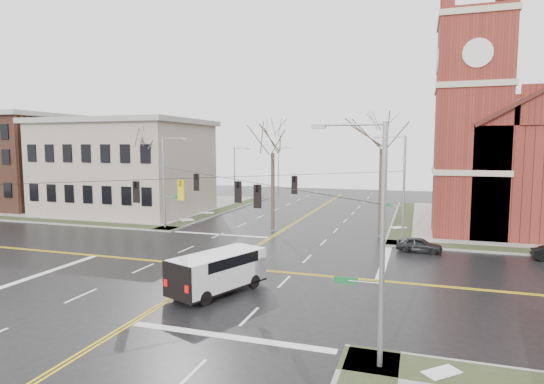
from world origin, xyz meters
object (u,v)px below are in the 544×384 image
(signal_pole_nw, at_px, (165,180))
(tree_nw_far, at_px, (152,142))
(signal_pole_se, at_px, (378,239))
(signal_pole_ne, at_px, (402,186))
(streetlight_north_a, at_px, (235,175))
(tree_nw_near, at_px, (273,148))
(cargo_van, at_px, (221,269))
(tree_ne, at_px, (382,143))
(streetlight_north_b, at_px, (279,168))
(parked_car_a, at_px, (419,245))

(signal_pole_nw, xyz_separation_m, tree_nw_far, (-2.99, 2.39, 3.78))
(signal_pole_se, bearing_deg, signal_pole_ne, 90.00)
(signal_pole_nw, height_order, streetlight_north_a, signal_pole_nw)
(tree_nw_far, relative_size, tree_nw_near, 1.08)
(cargo_van, height_order, tree_ne, tree_ne)
(streetlight_north_b, bearing_deg, streetlight_north_a, -90.00)
(signal_pole_ne, relative_size, cargo_van, 1.43)
(signal_pole_nw, height_order, streetlight_north_b, signal_pole_nw)
(streetlight_north_b, xyz_separation_m, tree_ne, (20.05, -33.90, 4.09))
(signal_pole_se, distance_m, parked_car_a, 20.84)
(streetlight_north_a, xyz_separation_m, streetlight_north_b, (0.00, 20.00, 0.00))
(signal_pole_nw, relative_size, streetlight_north_b, 1.12)
(tree_ne, bearing_deg, signal_pole_ne, -53.45)
(signal_pole_se, bearing_deg, cargo_van, 144.42)
(cargo_van, height_order, parked_car_a, cargo_van)
(parked_car_a, relative_size, tree_nw_near, 0.31)
(streetlight_north_a, bearing_deg, tree_nw_far, -104.54)
(signal_pole_nw, bearing_deg, streetlight_north_a, 87.68)
(signal_pole_ne, bearing_deg, tree_ne, 126.55)
(signal_pole_se, relative_size, streetlight_north_b, 1.12)
(signal_pole_se, height_order, tree_nw_near, tree_nw_near)
(streetlight_north_a, relative_size, tree_ne, 0.68)
(signal_pole_se, distance_m, tree_ne, 25.93)
(streetlight_north_a, bearing_deg, signal_pole_ne, -36.90)
(streetlight_north_a, bearing_deg, cargo_van, -68.82)
(tree_nw_far, distance_m, tree_ne, 23.71)
(signal_pole_se, distance_m, tree_nw_far, 36.28)
(streetlight_north_b, distance_m, tree_nw_far, 34.57)
(signal_pole_nw, bearing_deg, cargo_van, -50.72)
(tree_ne, bearing_deg, signal_pole_se, -85.69)
(signal_pole_ne, height_order, streetlight_north_a, signal_pole_ne)
(cargo_van, bearing_deg, streetlight_north_a, 132.67)
(streetlight_north_a, distance_m, tree_nw_far, 15.18)
(parked_car_a, xyz_separation_m, tree_nw_near, (-13.75, 5.14, 7.54))
(signal_pole_se, height_order, tree_nw_far, tree_nw_far)
(tree_nw_far, bearing_deg, signal_pole_ne, -5.33)
(streetlight_north_a, xyz_separation_m, tree_nw_near, (9.76, -14.04, 3.66))
(tree_nw_far, bearing_deg, parked_car_a, -10.58)
(signal_pole_ne, distance_m, parked_car_a, 5.34)
(streetlight_north_a, bearing_deg, tree_nw_near, -55.19)
(streetlight_north_a, bearing_deg, tree_ne, -34.74)
(streetlight_north_a, relative_size, tree_nw_near, 0.71)
(streetlight_north_b, distance_m, parked_car_a, 45.86)
(tree_ne, bearing_deg, streetlight_north_b, 120.60)
(signal_pole_nw, relative_size, tree_nw_far, 0.75)
(signal_pole_ne, relative_size, tree_nw_far, 0.75)
(signal_pole_nw, bearing_deg, tree_ne, 7.15)
(signal_pole_se, relative_size, parked_car_a, 2.60)
(signal_pole_nw, bearing_deg, signal_pole_se, -45.45)
(streetlight_north_a, xyz_separation_m, tree_ne, (20.05, -13.90, 4.09))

